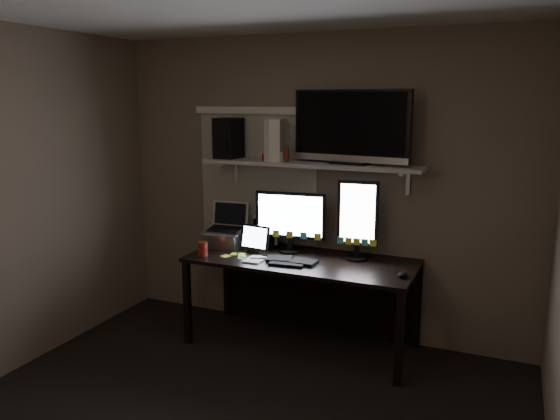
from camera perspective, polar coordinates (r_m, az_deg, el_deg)
The scene contains 18 objects.
back_wall at distance 4.58m, azimuth 3.96°, elevation 2.38°, with size 3.60×3.60×0.00m, color #6D5C4E.
window_blinds at distance 4.76m, azimuth -2.35°, elevation 3.37°, with size 1.10×0.02×1.10m, color #B8B1A5.
desk at distance 4.51m, azimuth 2.77°, elevation -6.86°, with size 1.80×0.75×0.73m.
wall_shelf at distance 4.38m, azimuth 3.24°, elevation 4.82°, with size 1.80×0.35×0.03m, color #B0AFAB.
monitor_landscape at distance 4.48m, azimuth 1.09°, elevation -1.22°, with size 0.59×0.06×0.52m, color black.
monitor_portrait at distance 4.30m, azimuth 8.12°, elevation -1.02°, with size 0.32×0.06×0.64m, color black.
keyboard at distance 4.26m, azimuth 1.20°, elevation -5.30°, with size 0.41×0.16×0.02m, color black.
mouse at distance 4.01m, azimuth 12.69°, elevation -6.59°, with size 0.06×0.10×0.04m, color black.
notepad at distance 4.31m, azimuth -2.65°, elevation -5.20°, with size 0.14×0.19×0.01m, color silver.
tablet at distance 4.49m, azimuth -2.59°, elevation -3.04°, with size 0.27×0.11×0.23m, color black.
file_sorter at distance 4.70m, azimuth -1.52°, elevation -2.26°, with size 0.20×0.09×0.25m, color black.
laptop at distance 4.67m, azimuth -5.83°, elevation -1.66°, with size 0.33×0.27×0.37m, color silver.
cup at distance 4.46m, azimuth -8.06°, elevation -4.05°, with size 0.08×0.08×0.11m, color maroon.
sticky_notes at distance 4.42m, azimuth -3.81°, elevation -4.83°, with size 0.29×0.21×0.00m, color #F3FF45, non-canonical shape.
tv at distance 4.27m, azimuth 7.44°, elevation 8.57°, with size 0.94×0.17×0.57m, color black.
game_console at distance 4.48m, azimuth -0.35°, elevation 7.35°, with size 0.09×0.28×0.34m, color beige.
speaker at distance 4.68m, azimuth -5.40°, elevation 7.48°, with size 0.18×0.23×0.34m, color black.
bottles at distance 4.41m, azimuth -0.52°, elevation 5.95°, with size 0.21×0.05×0.13m, color #A50F0C, non-canonical shape.
Camera 1 is at (1.49, -2.46, 1.98)m, focal length 35.00 mm.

